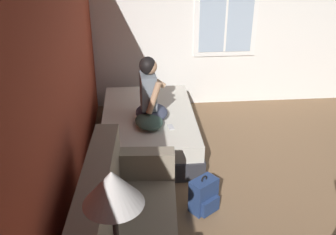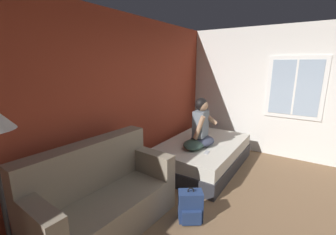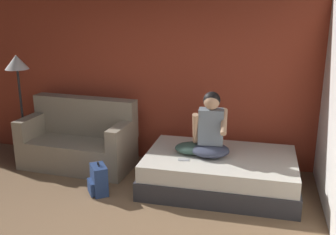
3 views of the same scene
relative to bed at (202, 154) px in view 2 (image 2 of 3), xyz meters
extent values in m
cube|color=#993823|center=(-1.16, 0.92, 1.11)|extent=(9.96, 0.16, 2.70)
cube|color=silver|center=(1.40, -1.74, 1.11)|extent=(0.16, 6.56, 2.70)
cube|color=white|center=(1.31, -1.34, 1.25)|extent=(0.02, 1.04, 1.24)
cube|color=#9EB2C6|center=(1.29, -1.34, 1.25)|extent=(0.01, 0.88, 1.08)
cube|color=white|center=(1.29, -1.34, 1.25)|extent=(0.01, 0.04, 1.08)
cube|color=#2D2D33|center=(0.00, 0.00, -0.11)|extent=(2.06, 1.33, 0.26)
cube|color=beige|center=(0.00, 0.00, 0.13)|extent=(2.00, 1.29, 0.22)
cube|color=gray|center=(-2.22, 0.22, -0.02)|extent=(1.75, 0.91, 0.44)
cube|color=gray|center=(-2.20, 0.52, 0.50)|extent=(1.71, 0.35, 0.60)
cube|color=gray|center=(-2.98, 0.27, 0.36)|extent=(0.23, 0.81, 0.32)
cube|color=gray|center=(-1.46, 0.18, 0.36)|extent=(0.23, 0.81, 0.32)
ellipsoid|color=#383D51|center=(-0.14, -0.04, 0.32)|extent=(0.55, 0.48, 0.16)
cube|color=slate|center=(-0.14, 0.00, 0.64)|extent=(0.34, 0.22, 0.48)
cylinder|color=tan|center=(-0.34, -0.07, 0.62)|extent=(0.10, 0.22, 0.44)
cylinder|color=tan|center=(0.03, -0.07, 0.74)|extent=(0.11, 0.38, 0.29)
sphere|color=tan|center=(-0.14, -0.02, 0.99)|extent=(0.21, 0.21, 0.21)
ellipsoid|color=black|center=(-0.14, 0.00, 1.00)|extent=(0.24, 0.24, 0.23)
cube|color=navy|center=(-1.54, -0.54, -0.04)|extent=(0.32, 0.35, 0.40)
cube|color=navy|center=(-1.63, -0.61, -0.13)|extent=(0.18, 0.22, 0.18)
torus|color=black|center=(-1.54, -0.54, 0.18)|extent=(0.06, 0.08, 0.09)
ellipsoid|color=#385147|center=(-0.39, 0.00, 0.31)|extent=(0.54, 0.44, 0.14)
cube|color=#B7B7BC|center=(-0.45, -0.28, 0.25)|extent=(0.15, 0.09, 0.01)
cylinder|color=black|center=(-3.19, 0.31, 0.52)|extent=(0.04, 0.04, 1.45)
camera|label=1|loc=(-4.99, 0.15, 2.70)|focal=42.00mm
camera|label=2|loc=(-3.79, -1.67, 1.73)|focal=24.00mm
camera|label=3|loc=(0.47, -4.97, 2.23)|focal=42.00mm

